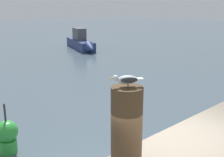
{
  "coord_description": "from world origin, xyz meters",
  "views": [
    {
      "loc": [
        -3.12,
        -2.44,
        3.71
      ],
      "look_at": [
        -0.95,
        -0.08,
        2.86
      ],
      "focal_mm": 45.19,
      "sensor_mm": 36.0,
      "label": 1
    }
  ],
  "objects_px": {
    "mooring_post": "(127,129)",
    "boat_navy": "(82,43)",
    "channel_buoy": "(7,135)",
    "seagull": "(127,79)"
  },
  "relations": [
    {
      "from": "mooring_post",
      "to": "boat_navy",
      "type": "relative_size",
      "value": 0.18
    },
    {
      "from": "boat_navy",
      "to": "channel_buoy",
      "type": "xyz_separation_m",
      "value": [
        -11.64,
        -12.47,
        -0.07
      ]
    },
    {
      "from": "boat_navy",
      "to": "channel_buoy",
      "type": "relative_size",
      "value": 4.36
    },
    {
      "from": "seagull",
      "to": "channel_buoy",
      "type": "relative_size",
      "value": 0.27
    },
    {
      "from": "mooring_post",
      "to": "channel_buoy",
      "type": "distance_m",
      "value": 4.88
    },
    {
      "from": "boat_navy",
      "to": "mooring_post",
      "type": "bearing_deg",
      "value": -125.14
    },
    {
      "from": "seagull",
      "to": "boat_navy",
      "type": "relative_size",
      "value": 0.06
    },
    {
      "from": "mooring_post",
      "to": "channel_buoy",
      "type": "xyz_separation_m",
      "value": [
        0.31,
        4.51,
        -1.82
      ]
    },
    {
      "from": "seagull",
      "to": "channel_buoy",
      "type": "height_order",
      "value": "seagull"
    },
    {
      "from": "boat_navy",
      "to": "channel_buoy",
      "type": "bearing_deg",
      "value": -133.04
    }
  ]
}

